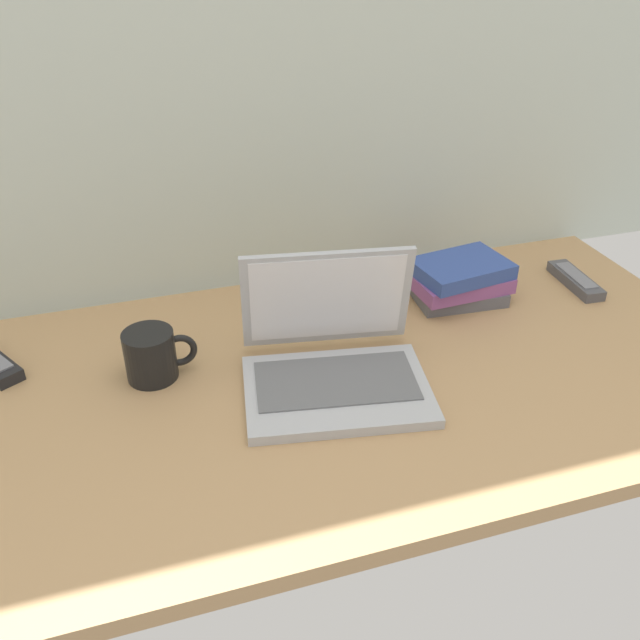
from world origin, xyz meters
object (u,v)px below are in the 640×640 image
(coffee_mug, at_px, (152,354))
(book_stack, at_px, (460,280))
(laptop, at_px, (333,358))
(remote_control_near, at_px, (575,280))

(coffee_mug, distance_m, book_stack, 0.64)
(laptop, xyz_separation_m, remote_control_near, (0.61, 0.17, -0.03))
(book_stack, bearing_deg, laptop, -150.99)
(coffee_mug, xyz_separation_m, remote_control_near, (0.91, 0.07, -0.03))
(remote_control_near, height_order, book_stack, book_stack)
(book_stack, bearing_deg, remote_control_near, -3.75)
(laptop, relative_size, coffee_mug, 2.76)
(laptop, distance_m, remote_control_near, 0.63)
(laptop, bearing_deg, coffee_mug, 160.62)
(laptop, bearing_deg, book_stack, 29.01)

